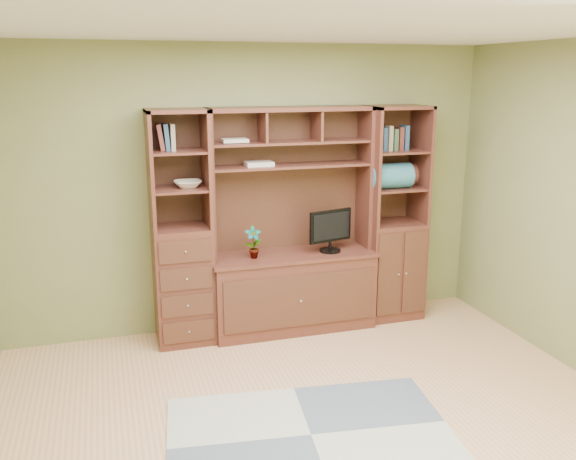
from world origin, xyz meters
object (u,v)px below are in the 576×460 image
object	(u,v)px
right_tower	(393,214)
monitor	(330,223)
left_tower	(181,229)
center_hutch	(293,222)

from	to	relation	value
right_tower	monitor	distance (m)	0.68
left_tower	monitor	bearing A→B (deg)	-3.17
monitor	right_tower	bearing A→B (deg)	-8.22
center_hutch	left_tower	bearing A→B (deg)	177.71
center_hutch	monitor	world-z (taller)	center_hutch
right_tower	monitor	world-z (taller)	right_tower
center_hutch	right_tower	world-z (taller)	same
right_tower	monitor	xyz separation A→B (m)	(-0.67, -0.07, -0.02)
center_hutch	right_tower	size ratio (longest dim) A/B	1.00
left_tower	right_tower	xyz separation A→B (m)	(2.02, 0.00, 0.00)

